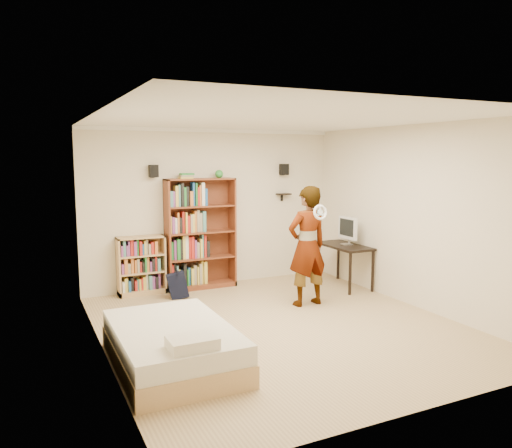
{
  "coord_description": "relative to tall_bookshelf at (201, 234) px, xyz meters",
  "views": [
    {
      "loc": [
        -3.03,
        -5.61,
        2.22
      ],
      "look_at": [
        -0.07,
        0.6,
        1.3
      ],
      "focal_mm": 35.0,
      "sensor_mm": 36.0,
      "label": 1
    }
  ],
  "objects": [
    {
      "name": "room_shell",
      "position": [
        0.29,
        -2.33,
        0.83
      ],
      "size": [
        4.52,
        5.02,
        2.71
      ],
      "color": "beige",
      "rests_on": "ground"
    },
    {
      "name": "navy_bag",
      "position": [
        -0.56,
        -0.46,
        -0.72
      ],
      "size": [
        0.35,
        0.25,
        0.43
      ],
      "primitive_type": null,
      "rotation": [
        0.0,
        0.0,
        -0.17
      ],
      "color": "black",
      "rests_on": "ground"
    },
    {
      "name": "wii_wheel",
      "position": [
        1.11,
        -1.97,
        0.51
      ],
      "size": [
        0.23,
        0.09,
        0.23
      ],
      "primitive_type": "torus",
      "rotation": [
        1.36,
        0.0,
        0.0
      ],
      "color": "silver",
      "rests_on": "person"
    },
    {
      "name": "ground",
      "position": [
        0.29,
        -2.33,
        -0.94
      ],
      "size": [
        4.5,
        5.0,
        0.01
      ],
      "primitive_type": "cube",
      "color": "tan",
      "rests_on": "ground"
    },
    {
      "name": "low_bookshelf",
      "position": [
        -1.01,
        0.03,
        -0.46
      ],
      "size": [
        0.76,
        0.29,
        0.95
      ],
      "primitive_type": null,
      "color": "tan",
      "rests_on": "ground"
    },
    {
      "name": "daybed",
      "position": [
        -1.34,
        -2.92,
        -0.66
      ],
      "size": [
        1.19,
        1.83,
        0.54
      ],
      "primitive_type": null,
      "color": "white",
      "rests_on": "ground"
    },
    {
      "name": "computer_desk",
      "position": [
        2.25,
        -0.98,
        -0.57
      ],
      "size": [
        0.53,
        1.07,
        0.73
      ],
      "primitive_type": null,
      "color": "black",
      "rests_on": "ground"
    },
    {
      "name": "imac",
      "position": [
        2.3,
        -0.97,
        0.03
      ],
      "size": [
        0.1,
        0.48,
        0.48
      ],
      "primitive_type": null,
      "rotation": [
        0.0,
        0.0,
        0.0
      ],
      "color": "silver",
      "rests_on": "computer_desk"
    },
    {
      "name": "speaker_left",
      "position": [
        -0.76,
        0.07,
        1.06
      ],
      "size": [
        0.14,
        0.12,
        0.2
      ],
      "primitive_type": "cube",
      "color": "black",
      "rests_on": "room_shell"
    },
    {
      "name": "speaker_right",
      "position": [
        1.64,
        0.07,
        1.06
      ],
      "size": [
        0.14,
        0.12,
        0.2
      ],
      "primitive_type": "cube",
      "color": "black",
      "rests_on": "room_shell"
    },
    {
      "name": "person",
      "position": [
        1.11,
        -1.64,
        -0.03
      ],
      "size": [
        0.69,
        0.48,
        1.8
      ],
      "primitive_type": "imported",
      "rotation": [
        0.0,
        0.0,
        3.21
      ],
      "color": "black",
      "rests_on": "ground"
    },
    {
      "name": "crown_molding",
      "position": [
        0.29,
        -2.33,
        1.73
      ],
      "size": [
        4.5,
        5.0,
        0.06
      ],
      "color": "white",
      "rests_on": "room_shell"
    },
    {
      "name": "tall_bookshelf",
      "position": [
        0.0,
        0.0,
        0.0
      ],
      "size": [
        1.18,
        0.34,
        1.87
      ],
      "primitive_type": null,
      "color": "brown",
      "rests_on": "ground"
    },
    {
      "name": "wall_shelf",
      "position": [
        1.64,
        0.08,
        0.61
      ],
      "size": [
        0.25,
        0.16,
        0.02
      ],
      "primitive_type": "cube",
      "color": "black",
      "rests_on": "room_shell"
    }
  ]
}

